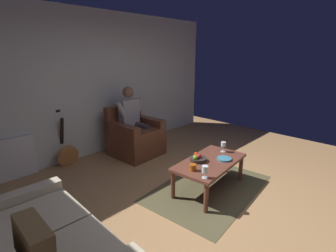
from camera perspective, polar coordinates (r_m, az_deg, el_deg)
ground_plane at (r=3.40m, az=14.52°, el=-17.98°), size 7.00×7.00×0.00m
wall_back at (r=4.97m, az=-15.47°, el=9.24°), size 5.79×0.06×2.65m
rug at (r=3.78m, az=9.25°, el=-13.85°), size 1.95×1.38×0.01m
armchair at (r=4.82m, az=-7.58°, el=-2.57°), size 0.86×0.86×0.93m
person_seated at (r=4.74m, az=-8.03°, el=1.75°), size 0.65×0.56×1.30m
coffee_table at (r=3.61m, az=9.52°, el=-8.69°), size 1.19×0.71×0.44m
guitar at (r=4.69m, az=-22.09°, el=-5.83°), size 0.36×0.33×0.98m
radiator at (r=4.55m, az=-31.80°, el=-6.35°), size 0.62×0.06×0.65m
wine_glass_near at (r=3.07m, az=8.45°, el=-9.91°), size 0.08×0.08×0.16m
wine_glass_far at (r=3.90m, az=12.55°, el=-4.26°), size 0.07×0.07×0.16m
fruit_bowl at (r=3.54m, az=6.83°, el=-7.36°), size 0.23×0.23×0.11m
decorative_dish at (r=3.66m, az=12.73°, el=-7.32°), size 0.21×0.21×0.02m
candle_jar at (r=3.26m, az=5.73°, el=-9.42°), size 0.08×0.08×0.09m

